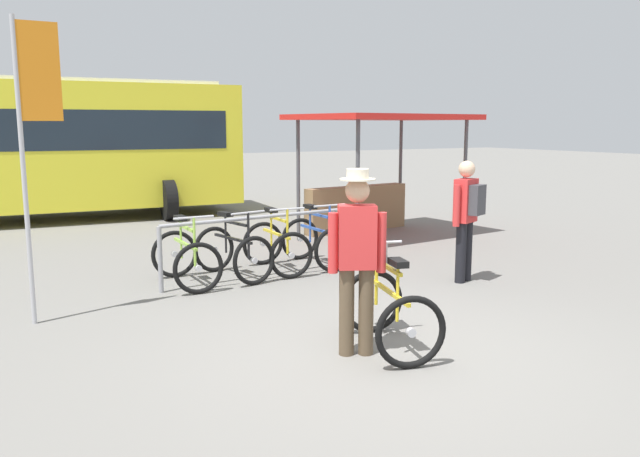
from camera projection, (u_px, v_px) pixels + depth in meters
The scene contains 12 objects.
ground_plane at pixel (376, 353), 5.97m from camera, with size 80.00×80.00×0.00m, color slate.
bike_rack_rail at pixel (268, 230), 8.89m from camera, with size 3.20×0.36×0.88m.
racked_bike_lime at pixel (186, 258), 8.43m from camera, with size 0.66×1.11×0.97m.
racked_bike_black at pixel (233, 252), 8.82m from camera, with size 0.86×1.22×0.98m.
racked_bike_yellow at pixel (276, 247), 9.22m from camera, with size 0.70×1.11×0.97m.
racked_bike_blue at pixel (316, 242), 9.61m from camera, with size 0.68×1.10×0.97m.
featured_bicycle at pixel (385, 296), 6.11m from camera, with size 0.91×1.25×1.09m.
person_with_featured_bike at pixel (357, 254), 5.78m from camera, with size 0.49×0.33×1.72m.
pedestrian_with_backpack at pixel (467, 213), 8.53m from camera, with size 0.50×0.42×1.64m.
bus_distant at pixel (3, 142), 13.71m from camera, with size 10.16×3.91×3.08m.
market_stall at pixel (370, 162), 12.30m from camera, with size 3.32×2.60×2.30m.
banner_flag at pixel (33, 113), 6.55m from camera, with size 0.45×0.05×3.20m.
Camera 1 is at (-3.27, -4.71, 2.11)m, focal length 35.77 mm.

